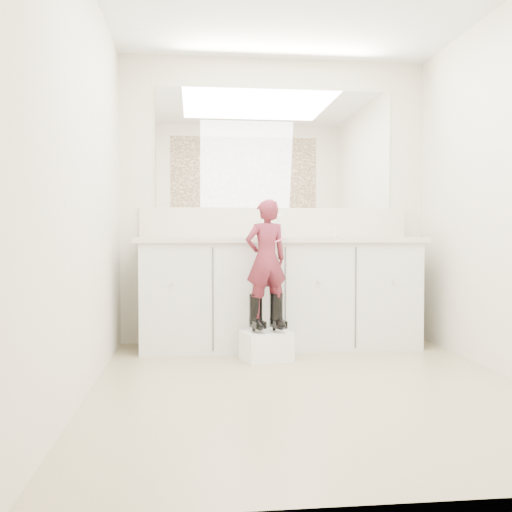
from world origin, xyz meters
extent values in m
plane|color=#8E815D|center=(0.00, 0.00, 0.00)|extent=(3.00, 3.00, 0.00)
plane|color=beige|center=(0.00, 1.50, 1.20)|extent=(2.60, 0.00, 2.60)
plane|color=beige|center=(0.00, -1.50, 1.20)|extent=(2.60, 0.00, 2.60)
plane|color=beige|center=(-1.30, 0.00, 1.20)|extent=(0.00, 3.00, 3.00)
cube|color=silver|center=(0.00, 1.23, 0.42)|extent=(2.20, 0.55, 0.85)
cube|color=beige|center=(0.00, 1.21, 0.87)|extent=(2.28, 0.58, 0.04)
cube|color=beige|center=(0.00, 1.49, 1.02)|extent=(2.28, 0.03, 0.25)
cube|color=white|center=(0.00, 1.49, 1.64)|extent=(2.00, 0.02, 1.00)
cube|color=#472819|center=(0.00, -1.49, 1.65)|extent=(2.00, 0.01, 1.20)
cylinder|color=silver|center=(0.00, 1.38, 0.94)|extent=(0.08, 0.08, 0.10)
imported|color=beige|center=(0.43, 1.15, 0.93)|extent=(0.10, 0.10, 0.08)
imported|color=silver|center=(-0.14, 1.15, 0.98)|extent=(0.10, 0.10, 0.19)
cube|color=white|center=(-0.17, 0.75, 0.10)|extent=(0.39, 0.35, 0.21)
imported|color=#9F314A|center=(-0.17, 0.75, 0.74)|extent=(0.35, 0.27, 0.85)
cylinder|color=#F55F89|center=(-0.10, 0.74, 0.86)|extent=(0.13, 0.04, 0.06)
camera|label=1|loc=(-0.70, -3.32, 0.90)|focal=40.00mm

